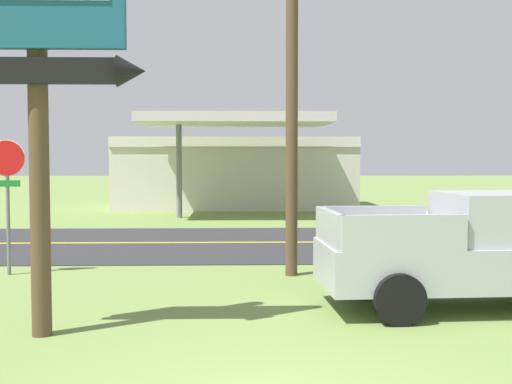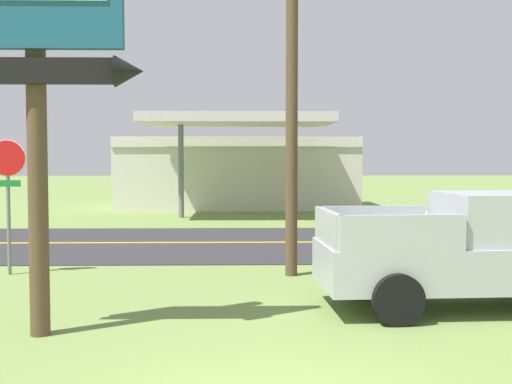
{
  "view_description": "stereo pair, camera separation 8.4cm",
  "coord_description": "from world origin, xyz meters",
  "px_view_note": "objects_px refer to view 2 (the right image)",
  "views": [
    {
      "loc": [
        -0.41,
        -5.98,
        2.53
      ],
      "look_at": [
        0.0,
        8.0,
        1.8
      ],
      "focal_mm": 44.56,
      "sensor_mm": 36.0,
      "label": 1
    },
    {
      "loc": [
        -0.32,
        -5.99,
        2.53
      ],
      "look_at": [
        0.0,
        8.0,
        1.8
      ],
      "focal_mm": 44.56,
      "sensor_mm": 36.0,
      "label": 2
    }
  ],
  "objects_px": {
    "stop_sign": "(8,182)",
    "motel_sign": "(37,35)",
    "utility_pole": "(292,51)",
    "gas_station": "(238,170)",
    "pickup_silver_parked_on_lawn": "(478,252)",
    "car_white_mid_lane": "(497,222)"
  },
  "relations": [
    {
      "from": "gas_station",
      "to": "pickup_silver_parked_on_lawn",
      "type": "distance_m",
      "value": 22.81
    },
    {
      "from": "pickup_silver_parked_on_lawn",
      "to": "gas_station",
      "type": "bearing_deg",
      "value": 100.59
    },
    {
      "from": "pickup_silver_parked_on_lawn",
      "to": "motel_sign",
      "type": "bearing_deg",
      "value": -166.75
    },
    {
      "from": "motel_sign",
      "to": "stop_sign",
      "type": "relative_size",
      "value": 2.11
    },
    {
      "from": "utility_pole",
      "to": "gas_station",
      "type": "xyz_separation_m",
      "value": [
        -1.28,
        19.29,
        -2.9
      ]
    },
    {
      "from": "stop_sign",
      "to": "gas_station",
      "type": "height_order",
      "value": "gas_station"
    },
    {
      "from": "stop_sign",
      "to": "motel_sign",
      "type": "bearing_deg",
      "value": -65.46
    },
    {
      "from": "gas_station",
      "to": "motel_sign",
      "type": "bearing_deg",
      "value": -96.25
    },
    {
      "from": "stop_sign",
      "to": "utility_pole",
      "type": "bearing_deg",
      "value": -2.09
    },
    {
      "from": "gas_station",
      "to": "pickup_silver_parked_on_lawn",
      "type": "height_order",
      "value": "gas_station"
    },
    {
      "from": "motel_sign",
      "to": "pickup_silver_parked_on_lawn",
      "type": "relative_size",
      "value": 1.18
    },
    {
      "from": "motel_sign",
      "to": "gas_station",
      "type": "xyz_separation_m",
      "value": [
        2.63,
        24.0,
        -2.3
      ]
    },
    {
      "from": "stop_sign",
      "to": "utility_pole",
      "type": "relative_size",
      "value": 0.32
    },
    {
      "from": "motel_sign",
      "to": "stop_sign",
      "type": "distance_m",
      "value": 5.86
    },
    {
      "from": "motel_sign",
      "to": "stop_sign",
      "type": "height_order",
      "value": "motel_sign"
    },
    {
      "from": "gas_station",
      "to": "car_white_mid_lane",
      "type": "relative_size",
      "value": 2.86
    },
    {
      "from": "motel_sign",
      "to": "pickup_silver_parked_on_lawn",
      "type": "xyz_separation_m",
      "value": [
        6.82,
        1.61,
        -3.28
      ]
    },
    {
      "from": "motel_sign",
      "to": "pickup_silver_parked_on_lawn",
      "type": "distance_m",
      "value": 7.74
    },
    {
      "from": "motel_sign",
      "to": "utility_pole",
      "type": "xyz_separation_m",
      "value": [
        3.91,
        4.71,
        0.6
      ]
    },
    {
      "from": "pickup_silver_parked_on_lawn",
      "to": "car_white_mid_lane",
      "type": "xyz_separation_m",
      "value": [
        2.95,
        6.43,
        -0.13
      ]
    },
    {
      "from": "utility_pole",
      "to": "gas_station",
      "type": "relative_size",
      "value": 0.76
    },
    {
      "from": "utility_pole",
      "to": "gas_station",
      "type": "height_order",
      "value": "utility_pole"
    }
  ]
}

